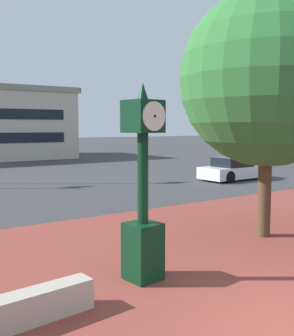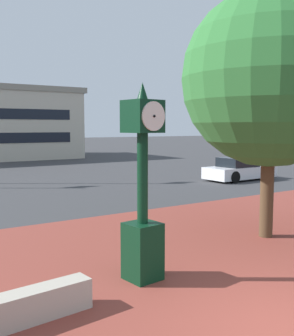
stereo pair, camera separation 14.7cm
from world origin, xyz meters
TOP-DOWN VIEW (x-y plane):
  - plaza_brick_paving at (0.00, 2.38)m, footprint 44.00×12.75m
  - street_clock at (-0.79, 3.19)m, footprint 0.69×0.73m
  - plaza_tree at (3.97, 4.12)m, footprint 5.06×4.71m
  - car_street_mid at (11.93, 12.87)m, footprint 4.29×1.96m

SIDE VIEW (x-z plane):
  - plaza_brick_paving at x=0.00m, z-range 0.00..0.01m
  - car_street_mid at x=11.93m, z-range -0.07..1.21m
  - street_clock at x=-0.79m, z-range -0.30..3.54m
  - plaza_tree at x=3.97m, z-range 0.85..7.49m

